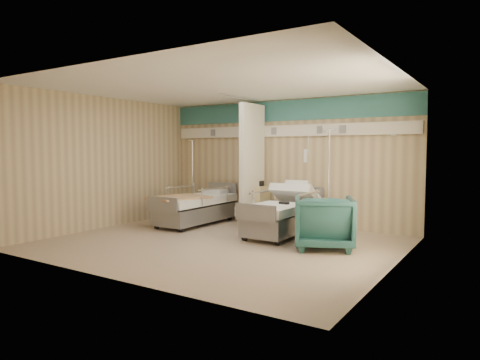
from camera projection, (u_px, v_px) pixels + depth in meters
name	position (u px, v px, depth m)	size (l,w,h in m)	color
ground	(220.00, 243.00, 7.67)	(6.00, 5.00, 0.00)	tan
room_walls	(226.00, 139.00, 7.77)	(6.04, 5.04, 2.82)	tan
bed_right	(283.00, 219.00, 8.42)	(1.00, 2.16, 0.63)	white
bed_left	(195.00, 210.00, 9.60)	(1.00, 2.16, 0.63)	white
bedside_cabinet	(256.00, 205.00, 9.78)	(0.50, 0.48, 0.85)	beige
visitor_armchair	(324.00, 222.00, 7.25)	(0.96, 0.99, 0.90)	#1C4645
waffle_blanket	(325.00, 194.00, 7.20)	(0.61, 0.54, 0.07)	white
iv_stand_right	(328.00, 210.00, 8.84)	(0.37, 0.37, 2.09)	silver
iv_stand_left	(193.00, 201.00, 10.65)	(0.34, 0.34, 1.93)	silver
call_remote	(284.00, 203.00, 8.23)	(0.20, 0.09, 0.04)	black
tan_blanket	(179.00, 197.00, 9.23)	(0.92, 1.16, 0.04)	tan
toiletry_bag	(258.00, 183.00, 9.76)	(0.22, 0.14, 0.12)	black
white_cup	(253.00, 183.00, 9.77)	(0.08, 0.08, 0.12)	white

